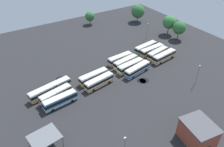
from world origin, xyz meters
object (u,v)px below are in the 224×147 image
Objects in this scene: bus_row1_slot2 at (131,66)px; bus_row3_slot1 at (56,95)px; bus_row0_slot1 at (152,50)px; bus_row3_slot2 at (60,100)px; bus_row3_slot0 at (50,89)px; tree_west_edge at (90,16)px; bus_row1_slot3 at (137,69)px; bus_row1_slot1 at (126,62)px; tree_northeast at (169,22)px; bus_row1_slot0 at (120,59)px; bus_row0_slot3 at (164,56)px; tree_northwest at (179,28)px; depot_building at (198,133)px; tree_south_edge at (138,11)px; bus_row2_slot1 at (94,77)px; bus_row2_slot2 at (99,82)px; lamp_post_far_corner at (147,30)px; bus_row0_slot0 at (146,48)px; maintenance_shelter at (44,137)px; lamp_post_by_building at (198,74)px; bus_row0_slot2 at (158,53)px.

bus_row3_slot1 is at bearing 1.56° from bus_row1_slot2.
bus_row3_slot2 is (46.28, 9.34, -0.00)m from bus_row0_slot1.
bus_row3_slot0 is at bearing -82.75° from bus_row3_slot1.
bus_row3_slot0 is 1.33× the size of bus_row3_slot2.
bus_row1_slot3 is at bearing 81.88° from tree_west_edge.
bus_row1_slot1 is 1.18× the size of tree_northeast.
tree_northeast is at bearing -164.63° from bus_row1_slot0.
tree_northwest is (-19.85, -11.35, 4.05)m from bus_row0_slot3.
depot_building is at bearing 125.37° from bus_row3_slot1.
tree_west_edge reaches higher than bus_row0_slot1.
tree_south_edge is at bearing -118.36° from bus_row0_slot1.
tree_northwest reaches higher than bus_row2_slot1.
tree_west_edge reaches higher than bus_row3_slot0.
tree_south_edge is (-49.12, -41.15, 4.14)m from bus_row2_slot2.
bus_row1_slot0 is at bearing -96.50° from depot_building.
bus_row0_slot3 is 1.57× the size of lamp_post_far_corner.
bus_row1_slot0 is at bearing 26.23° from lamp_post_far_corner.
tree_northwest is 29.16m from tree_south_edge.
bus_row0_slot0 is at bearing -173.10° from bus_row3_slot0.
bus_row0_slot3 is 1.26× the size of tree_northeast.
bus_row1_slot0 and bus_row3_slot2 have the same top height.
tree_west_edge is at bearing -125.97° from bus_row3_slot2.
tree_south_edge is at bearing -115.77° from lamp_post_far_corner.
bus_row2_slot2 is at bearing -148.60° from maintenance_shelter.
bus_row0_slot1 is 16.08m from lamp_post_far_corner.
bus_row2_slot1 is (15.28, 5.26, 0.00)m from bus_row1_slot0.
bus_row0_slot0 is 15.31m from bus_row1_slot0.
depot_building is 1.19× the size of maintenance_shelter.
bus_row0_slot3 is at bearing -95.42° from lamp_post_by_building.
tree_south_edge is at bearing -142.69° from maintenance_shelter.
bus_row0_slot1 is 1.08× the size of bus_row0_slot2.
lamp_post_by_building reaches higher than bus_row1_slot1.
tree_northeast is (-67.22, -20.97, 4.51)m from bus_row3_slot2.
bus_row0_slot0 and bus_row0_slot2 have the same top height.
tree_northwest reaches higher than bus_row0_slot0.
tree_south_edge is at bearing -115.81° from bus_row0_slot2.
depot_building is (5.41, 36.98, 1.28)m from bus_row1_slot2.
tree_west_edge reaches higher than bus_row0_slot2.
tree_south_edge is at bearing -136.60° from bus_row1_slot0.
lamp_post_far_corner is (-63.85, -35.87, 0.67)m from maintenance_shelter.
bus_row1_slot0 is 1.56× the size of tree_west_edge.
bus_row1_slot2 and bus_row1_slot3 have the same top height.
lamp_post_far_corner reaches higher than bus_row1_slot2.
bus_row1_slot0 is 31.33m from bus_row3_slot0.
lamp_post_far_corner reaches higher than depot_building.
tree_northwest is at bearing -175.09° from bus_row1_slot0.
bus_row3_slot2 is at bearing 7.36° from bus_row0_slot2.
lamp_post_by_building reaches higher than bus_row1_slot3.
tree_northeast is at bearing -163.55° from bus_row2_slot1.
tree_northeast is 1.35× the size of tree_west_edge.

